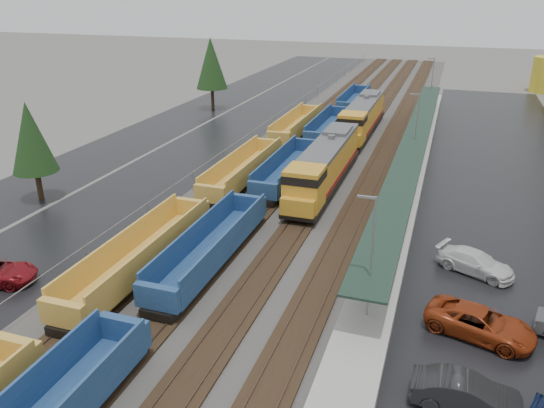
# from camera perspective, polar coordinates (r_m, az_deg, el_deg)

# --- Properties ---
(ballast_strip) EXTENTS (20.00, 160.00, 0.08)m
(ballast_strip) POSITION_cam_1_polar(r_m,az_deg,el_deg) (69.62, 7.68, 7.15)
(ballast_strip) COLOR #302D2B
(ballast_strip) RESTS_ON ground
(trackbed) EXTENTS (14.60, 160.00, 0.22)m
(trackbed) POSITION_cam_1_polar(r_m,az_deg,el_deg) (69.59, 7.69, 7.24)
(trackbed) COLOR black
(trackbed) RESTS_ON ground
(west_parking_lot) EXTENTS (10.00, 160.00, 0.02)m
(west_parking_lot) POSITION_cam_1_polar(r_m,az_deg,el_deg) (73.82, -3.91, 8.15)
(west_parking_lot) COLOR black
(west_parking_lot) RESTS_ON ground
(west_road) EXTENTS (9.00, 160.00, 0.02)m
(west_road) POSITION_cam_1_polar(r_m,az_deg,el_deg) (78.11, -10.79, 8.61)
(west_road) COLOR black
(west_road) RESTS_ON ground
(east_commuter_lot) EXTENTS (16.00, 100.00, 0.02)m
(east_commuter_lot) POSITION_cam_1_polar(r_m,az_deg,el_deg) (59.26, 23.96, 2.61)
(east_commuter_lot) COLOR black
(east_commuter_lot) RESTS_ON ground
(station_platform) EXTENTS (3.00, 80.00, 8.00)m
(station_platform) POSITION_cam_1_polar(r_m,az_deg,el_deg) (58.77, 14.87, 4.42)
(station_platform) COLOR #9E9B93
(station_platform) RESTS_ON ground
(chainlink_fence) EXTENTS (0.08, 160.04, 2.02)m
(chainlink_fence) POSITION_cam_1_polar(r_m,az_deg,el_deg) (70.12, -0.22, 8.79)
(chainlink_fence) COLOR gray
(chainlink_fence) RESTS_ON ground
(tree_west_near) EXTENTS (3.96, 3.96, 9.00)m
(tree_west_near) POSITION_cam_1_polar(r_m,az_deg,el_deg) (51.43, -24.52, 6.52)
(tree_west_near) COLOR #332316
(tree_west_near) RESTS_ON ground
(tree_west_far) EXTENTS (4.84, 4.84, 11.00)m
(tree_west_far) POSITION_cam_1_polar(r_m,az_deg,el_deg) (84.66, -6.57, 14.81)
(tree_west_far) COLOR #332316
(tree_west_far) RESTS_ON ground
(locomotive_lead) EXTENTS (3.05, 20.11, 4.55)m
(locomotive_lead) POSITION_cam_1_polar(r_m,az_deg,el_deg) (50.38, 5.63, 4.12)
(locomotive_lead) COLOR black
(locomotive_lead) RESTS_ON ground
(locomotive_trail) EXTENTS (3.05, 20.11, 4.55)m
(locomotive_trail) POSITION_cam_1_polar(r_m,az_deg,el_deg) (70.28, 9.67, 9.19)
(locomotive_trail) COLOR black
(locomotive_trail) RESTS_ON ground
(well_string_yellow) EXTENTS (2.86, 92.13, 2.53)m
(well_string_yellow) POSITION_cam_1_polar(r_m,az_deg,el_deg) (37.01, -13.95, -5.49)
(well_string_yellow) COLOR gold
(well_string_yellow) RESTS_ON ground
(well_string_blue) EXTENTS (2.83, 105.98, 2.51)m
(well_string_blue) POSITION_cam_1_polar(r_m,az_deg,el_deg) (44.89, -1.70, 0.27)
(well_string_blue) COLOR navy
(well_string_blue) RESTS_ON ground
(parked_car_east_a) EXTENTS (1.79, 5.00, 1.64)m
(parked_car_east_a) POSITION_cam_1_polar(r_m,az_deg,el_deg) (27.32, 20.14, -18.64)
(parked_car_east_a) COLOR black
(parked_car_east_a) RESTS_ON ground
(parked_car_east_b) EXTENTS (4.28, 6.42, 1.64)m
(parked_car_east_b) POSITION_cam_1_polar(r_m,az_deg,el_deg) (32.29, 21.49, -11.84)
(parked_car_east_b) COLOR #923212
(parked_car_east_b) RESTS_ON ground
(parked_car_east_c) EXTENTS (4.09, 5.61, 1.51)m
(parked_car_east_c) POSITION_cam_1_polar(r_m,az_deg,el_deg) (38.73, 21.04, -5.91)
(parked_car_east_c) COLOR silver
(parked_car_east_c) RESTS_ON ground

